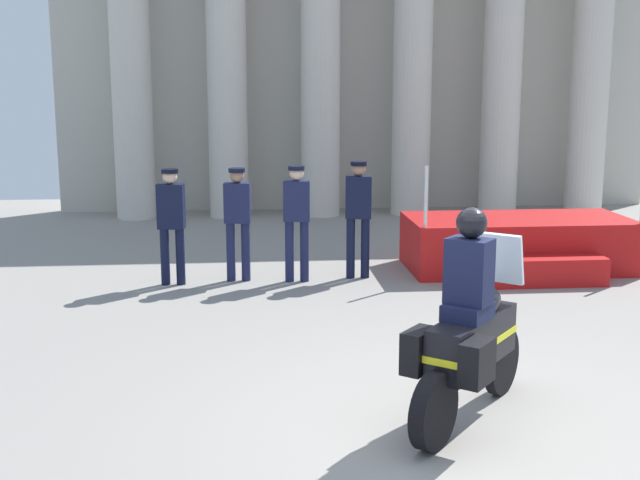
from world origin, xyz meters
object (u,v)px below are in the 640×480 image
object	(u,v)px
officer_in_row_0	(171,217)
officer_in_row_2	(297,214)
officer_in_row_1	(238,215)
motorcycle_with_rider	(469,334)
reviewing_stand	(519,245)
officer_in_row_3	(358,210)

from	to	relation	value
officer_in_row_0	officer_in_row_2	size ratio (longest dim) A/B	0.99
officer_in_row_0	officer_in_row_1	distance (m)	0.96
officer_in_row_0	motorcycle_with_rider	size ratio (longest dim) A/B	0.89
officer_in_row_1	officer_in_row_0	bearing A→B (deg)	15.26
reviewing_stand	officer_in_row_2	world-z (taller)	same
officer_in_row_0	officer_in_row_3	world-z (taller)	officer_in_row_3
reviewing_stand	motorcycle_with_rider	world-z (taller)	motorcycle_with_rider
officer_in_row_2	officer_in_row_0	bearing A→B (deg)	7.25
officer_in_row_1	officer_in_row_2	size ratio (longest dim) A/B	0.98
officer_in_row_1	motorcycle_with_rider	distance (m)	5.71
officer_in_row_0	officer_in_row_2	distance (m)	1.81
officer_in_row_2	motorcycle_with_rider	bearing A→B (deg)	108.76
officer_in_row_2	motorcycle_with_rider	world-z (taller)	motorcycle_with_rider
officer_in_row_1	motorcycle_with_rider	bearing A→B (deg)	116.97
officer_in_row_3	motorcycle_with_rider	world-z (taller)	motorcycle_with_rider
reviewing_stand	officer_in_row_2	bearing A→B (deg)	-172.74
reviewing_stand	officer_in_row_3	xyz separation A→B (m)	(-2.59, -0.31, 0.65)
motorcycle_with_rider	officer_in_row_2	bearing A→B (deg)	51.43
officer_in_row_2	officer_in_row_3	world-z (taller)	officer_in_row_3
reviewing_stand	officer_in_row_3	world-z (taller)	officer_in_row_3
officer_in_row_1	officer_in_row_2	world-z (taller)	officer_in_row_2
officer_in_row_3	officer_in_row_1	bearing A→B (deg)	7.01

